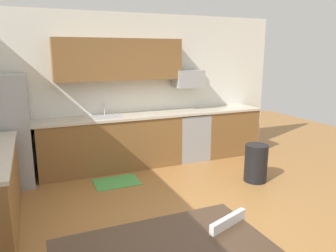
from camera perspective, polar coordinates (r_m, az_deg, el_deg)
name	(u,v)px	position (r m, az deg, el deg)	size (l,w,h in m)	color
ground_plane	(200,224)	(4.10, 5.70, -16.72)	(12.00, 12.00, 0.00)	#9E6B38
wall_back	(133,89)	(6.06, -6.13, 6.41)	(5.80, 0.10, 2.70)	silver
cabinet_run_back	(112,144)	(5.77, -9.89, -3.16)	(2.45, 0.60, 0.90)	brown
cabinet_run_back_right	(227,132)	(6.68, 10.34, -0.97)	(1.10, 0.60, 0.90)	brown
countertop_back	(140,116)	(5.79, -5.02, 1.84)	(4.80, 0.64, 0.04)	beige
upper_cabinets_back	(119,59)	(5.73, -8.53, 11.50)	(2.20, 0.34, 0.70)	brown
refrigerator	(3,132)	(5.48, -26.96, -0.88)	(0.76, 0.70, 1.70)	#9EA0A5
oven_range	(190,135)	(6.27, 3.82, -1.66)	(0.60, 0.60, 0.91)	#999BA0
microwave	(188,79)	(6.18, 3.54, 8.29)	(0.54, 0.36, 0.32)	#9EA0A5
sink_basin	(107,120)	(5.65, -10.64, 0.98)	(0.48, 0.40, 0.14)	#A5A8AD
sink_faucet	(105,109)	(5.80, -11.09, 2.86)	(0.02, 0.02, 0.24)	#B2B5BA
trash_bin	(256,163)	(5.37, 15.18, -6.30)	(0.36, 0.36, 0.60)	black
floor_mat	(117,182)	(5.29, -9.01, -9.68)	(0.70, 0.50, 0.01)	#4CA54C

